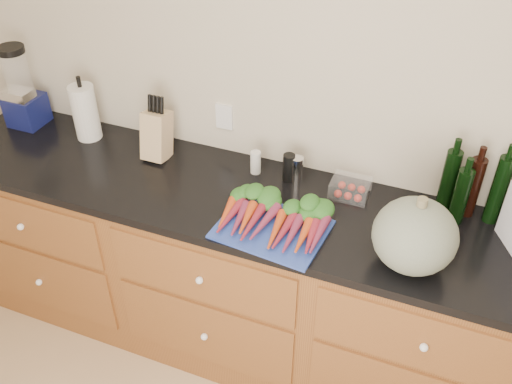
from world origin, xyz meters
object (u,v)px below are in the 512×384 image
at_px(carrots, 276,217).
at_px(paper_towel, 85,112).
at_px(tomato_box, 350,188).
at_px(cutting_board, 272,229).
at_px(squash, 415,236).
at_px(knife_block, 157,135).
at_px(blender_appliance, 21,91).

height_order(carrots, paper_towel, paper_towel).
height_order(paper_towel, tomato_box, paper_towel).
bearing_deg(tomato_box, cutting_board, -124.59).
bearing_deg(squash, knife_block, 166.48).
bearing_deg(knife_block, cutting_board, -24.16).
height_order(blender_appliance, tomato_box, blender_appliance).
relative_size(cutting_board, knife_block, 1.88).
bearing_deg(cutting_board, squash, 1.28).
height_order(blender_appliance, knife_block, blender_appliance).
xyz_separation_m(cutting_board, tomato_box, (0.23, 0.33, 0.03)).
bearing_deg(knife_block, paper_towel, 177.09).
bearing_deg(tomato_box, knife_block, -178.08).
distance_m(blender_appliance, knife_block, 0.75).
distance_m(cutting_board, squash, 0.55).
bearing_deg(carrots, tomato_box, 51.71).
bearing_deg(carrots, paper_towel, 165.33).
bearing_deg(paper_towel, squash, -10.96).
distance_m(carrots, tomato_box, 0.37).
xyz_separation_m(cutting_board, knife_block, (-0.67, 0.30, 0.10)).
bearing_deg(tomato_box, paper_towel, -179.56).
bearing_deg(squash, paper_towel, 169.04).
bearing_deg(knife_block, carrots, -21.11).
height_order(cutting_board, squash, squash).
bearing_deg(blender_appliance, squash, -8.92).
height_order(knife_block, tomato_box, knife_block).
height_order(squash, tomato_box, squash).
relative_size(carrots, blender_appliance, 1.06).
xyz_separation_m(blender_appliance, paper_towel, (0.36, 0.00, -0.04)).
bearing_deg(carrots, knife_block, 158.89).
height_order(cutting_board, paper_towel, paper_towel).
distance_m(carrots, knife_block, 0.72).
height_order(squash, knife_block, squash).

